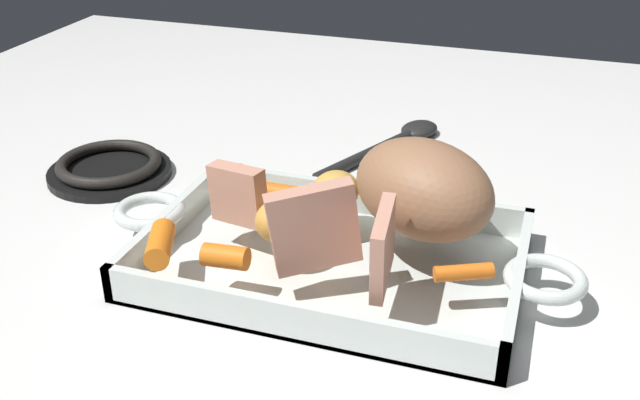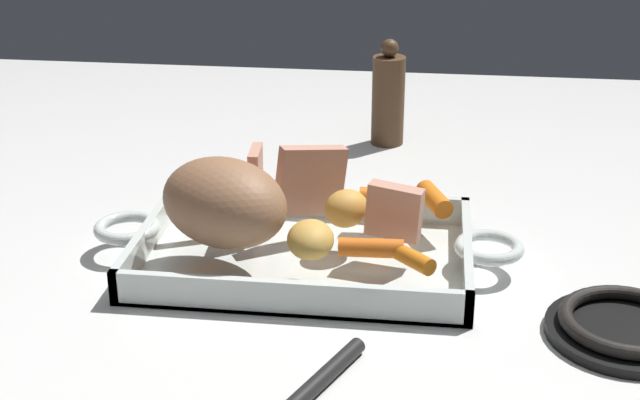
{
  "view_description": "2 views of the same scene",
  "coord_description": "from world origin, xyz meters",
  "px_view_note": "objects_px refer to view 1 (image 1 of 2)",
  "views": [
    {
      "loc": [
        0.19,
        -0.61,
        0.41
      ],
      "look_at": [
        -0.02,
        0.02,
        0.07
      ],
      "focal_mm": 41.96,
      "sensor_mm": 36.0,
      "label": 1
    },
    {
      "loc": [
        -0.13,
        0.92,
        0.48
      ],
      "look_at": [
        -0.01,
        -0.03,
        0.07
      ],
      "focal_mm": 51.7,
      "sensor_mm": 36.0,
      "label": 2
    }
  ],
  "objects_px": {
    "roast_slice_outer": "(383,248)",
    "serving_spoon": "(395,141)",
    "roast_slice_thick": "(240,193)",
    "baby_carrot_long": "(464,272)",
    "stove_burner_rear": "(109,168)",
    "baby_carrot_southeast": "(247,182)",
    "potato_golden_large": "(335,191)",
    "baby_carrot_northwest": "(277,193)",
    "roast_slice_thin": "(316,228)",
    "baby_carrot_southwest": "(225,257)",
    "roasting_dish": "(332,259)",
    "potato_near_roast": "(281,220)",
    "baby_carrot_center_left": "(160,244)",
    "pork_roast": "(423,189)"
  },
  "relations": [
    {
      "from": "roast_slice_outer",
      "to": "serving_spoon",
      "type": "height_order",
      "value": "roast_slice_outer"
    },
    {
      "from": "roast_slice_thick",
      "to": "baby_carrot_long",
      "type": "distance_m",
      "value": 0.24
    },
    {
      "from": "baby_carrot_long",
      "to": "stove_burner_rear",
      "type": "distance_m",
      "value": 0.49
    },
    {
      "from": "roast_slice_thick",
      "to": "baby_carrot_long",
      "type": "height_order",
      "value": "roast_slice_thick"
    },
    {
      "from": "baby_carrot_southeast",
      "to": "potato_golden_large",
      "type": "relative_size",
      "value": 0.99
    },
    {
      "from": "baby_carrot_southeast",
      "to": "baby_carrot_long",
      "type": "distance_m",
      "value": 0.28
    },
    {
      "from": "roast_slice_outer",
      "to": "baby_carrot_northwest",
      "type": "height_order",
      "value": "roast_slice_outer"
    },
    {
      "from": "roast_slice_thin",
      "to": "baby_carrot_southeast",
      "type": "bearing_deg",
      "value": 134.81
    },
    {
      "from": "roast_slice_thick",
      "to": "potato_golden_large",
      "type": "relative_size",
      "value": 0.98
    },
    {
      "from": "baby_carrot_long",
      "to": "serving_spoon",
      "type": "bearing_deg",
      "value": 112.13
    },
    {
      "from": "baby_carrot_southwest",
      "to": "baby_carrot_northwest",
      "type": "relative_size",
      "value": 0.63
    },
    {
      "from": "roasting_dish",
      "to": "serving_spoon",
      "type": "distance_m",
      "value": 0.32
    },
    {
      "from": "baby_carrot_northwest",
      "to": "baby_carrot_southeast",
      "type": "height_order",
      "value": "baby_carrot_northwest"
    },
    {
      "from": "roast_slice_thick",
      "to": "potato_near_roast",
      "type": "relative_size",
      "value": 1.15
    },
    {
      "from": "baby_carrot_center_left",
      "to": "baby_carrot_southeast",
      "type": "relative_size",
      "value": 1.01
    },
    {
      "from": "baby_carrot_southeast",
      "to": "roast_slice_thick",
      "type": "bearing_deg",
      "value": -71.82
    },
    {
      "from": "baby_carrot_center_left",
      "to": "baby_carrot_long",
      "type": "distance_m",
      "value": 0.28
    },
    {
      "from": "roast_slice_thick",
      "to": "roast_slice_outer",
      "type": "distance_m",
      "value": 0.18
    },
    {
      "from": "roast_slice_thin",
      "to": "potato_golden_large",
      "type": "bearing_deg",
      "value": 98.43
    },
    {
      "from": "baby_carrot_northwest",
      "to": "baby_carrot_southeast",
      "type": "bearing_deg",
      "value": 159.89
    },
    {
      "from": "roasting_dish",
      "to": "stove_burner_rear",
      "type": "relative_size",
      "value": 3.16
    },
    {
      "from": "baby_carrot_long",
      "to": "serving_spoon",
      "type": "xyz_separation_m",
      "value": [
        -0.15,
        0.36,
        -0.04
      ]
    },
    {
      "from": "baby_carrot_southwest",
      "to": "baby_carrot_northwest",
      "type": "height_order",
      "value": "baby_carrot_southwest"
    },
    {
      "from": "baby_carrot_southwest",
      "to": "baby_carrot_center_left",
      "type": "bearing_deg",
      "value": -179.83
    },
    {
      "from": "pork_roast",
      "to": "potato_golden_large",
      "type": "xyz_separation_m",
      "value": [
        -0.1,
        0.02,
        -0.03
      ]
    },
    {
      "from": "potato_golden_large",
      "to": "pork_roast",
      "type": "bearing_deg",
      "value": -12.57
    },
    {
      "from": "baby_carrot_northwest",
      "to": "potato_golden_large",
      "type": "bearing_deg",
      "value": 6.07
    },
    {
      "from": "pork_roast",
      "to": "potato_near_roast",
      "type": "height_order",
      "value": "pork_roast"
    },
    {
      "from": "potato_golden_large",
      "to": "roast_slice_thick",
      "type": "bearing_deg",
      "value": -147.01
    },
    {
      "from": "baby_carrot_center_left",
      "to": "potato_near_roast",
      "type": "xyz_separation_m",
      "value": [
        0.1,
        0.06,
        0.01
      ]
    },
    {
      "from": "roast_slice_thin",
      "to": "stove_burner_rear",
      "type": "bearing_deg",
      "value": 152.58
    },
    {
      "from": "pork_roast",
      "to": "baby_carrot_center_left",
      "type": "height_order",
      "value": "pork_roast"
    },
    {
      "from": "roast_slice_thin",
      "to": "potato_golden_large",
      "type": "xyz_separation_m",
      "value": [
        -0.02,
        0.11,
        -0.02
      ]
    },
    {
      "from": "baby_carrot_northwest",
      "to": "stove_burner_rear",
      "type": "xyz_separation_m",
      "value": [
        -0.25,
        0.07,
        -0.04
      ]
    },
    {
      "from": "roast_slice_thin",
      "to": "baby_carrot_long",
      "type": "relative_size",
      "value": 1.51
    },
    {
      "from": "pork_roast",
      "to": "stove_burner_rear",
      "type": "bearing_deg",
      "value": 169.02
    },
    {
      "from": "potato_golden_large",
      "to": "roast_slice_outer",
      "type": "bearing_deg",
      "value": -56.4
    },
    {
      "from": "potato_golden_large",
      "to": "baby_carrot_southeast",
      "type": "bearing_deg",
      "value": 175.3
    },
    {
      "from": "roast_slice_thick",
      "to": "roast_slice_outer",
      "type": "relative_size",
      "value": 0.84
    },
    {
      "from": "roasting_dish",
      "to": "roast_slice_thin",
      "type": "height_order",
      "value": "roast_slice_thin"
    },
    {
      "from": "baby_carrot_southwest",
      "to": "baby_carrot_northwest",
      "type": "xyz_separation_m",
      "value": [
        -0.0,
        0.14,
        -0.0
      ]
    },
    {
      "from": "roast_slice_outer",
      "to": "serving_spoon",
      "type": "xyz_separation_m",
      "value": [
        -0.08,
        0.39,
        -0.07
      ]
    },
    {
      "from": "baby_carrot_southwest",
      "to": "serving_spoon",
      "type": "distance_m",
      "value": 0.41
    },
    {
      "from": "baby_carrot_southeast",
      "to": "baby_carrot_long",
      "type": "height_order",
      "value": "baby_carrot_southeast"
    },
    {
      "from": "roasting_dish",
      "to": "baby_carrot_long",
      "type": "relative_size",
      "value": 9.17
    },
    {
      "from": "roast_slice_thick",
      "to": "serving_spoon",
      "type": "bearing_deg",
      "value": 74.35
    },
    {
      "from": "roast_slice_outer",
      "to": "pork_roast",
      "type": "bearing_deg",
      "value": 81.7
    },
    {
      "from": "baby_carrot_northwest",
      "to": "stove_burner_rear",
      "type": "height_order",
      "value": "baby_carrot_northwest"
    },
    {
      "from": "serving_spoon",
      "to": "baby_carrot_long",
      "type": "bearing_deg",
      "value": -133.42
    },
    {
      "from": "baby_carrot_center_left",
      "to": "baby_carrot_southeast",
      "type": "height_order",
      "value": "baby_carrot_center_left"
    }
  ]
}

